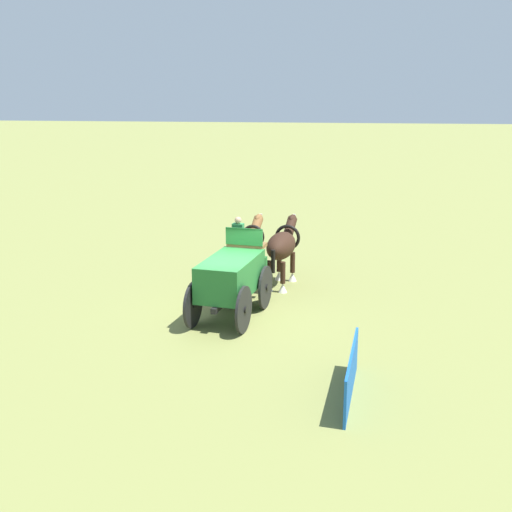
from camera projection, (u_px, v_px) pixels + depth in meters
ground_plane at (231, 317)px, 20.51m from camera, size 220.00×220.00×0.00m
show_wagon at (232, 276)px, 20.32m from camera, size 5.93×2.22×2.83m
draft_horse_near at (247, 245)px, 23.85m from camera, size 2.95×1.15×2.25m
draft_horse_off at (282, 247)px, 23.47m from camera, size 3.07×1.25×2.30m
sponsor_banner at (351, 374)px, 15.16m from camera, size 3.19×0.35×1.10m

